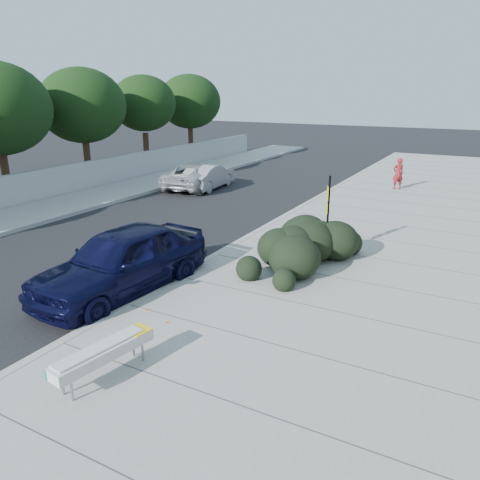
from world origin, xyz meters
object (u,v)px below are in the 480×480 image
object	(u,v)px
wagon_silver	(208,176)
pedestrian	(398,174)
sedan_navy	(122,261)
bench	(104,353)
suv_silver	(197,175)
bike_rack	(307,243)
sign_post	(328,211)

from	to	relation	value
wagon_silver	pedestrian	xyz separation A→B (m)	(8.92, 3.91, 0.29)
pedestrian	sedan_navy	bearing A→B (deg)	39.54
bench	wagon_silver	xyz separation A→B (m)	(-7.67, 15.52, 0.03)
suv_silver	pedestrian	bearing A→B (deg)	-164.74
sedan_navy	pedestrian	bearing A→B (deg)	82.32
wagon_silver	suv_silver	distance (m)	0.64
suv_silver	pedestrian	xyz separation A→B (m)	(9.55, 4.02, 0.27)
bike_rack	wagon_silver	xyz separation A→B (m)	(-8.64, 8.22, -0.04)
sedan_navy	bike_rack	bearing A→B (deg)	55.10
sign_post	suv_silver	distance (m)	12.24
sedan_navy	suv_silver	xyz separation A→B (m)	(-5.83, 12.19, -0.19)
bike_rack	wagon_silver	distance (m)	11.93
sedan_navy	wagon_silver	size ratio (longest dim) A/B	1.27
bike_rack	wagon_silver	bearing A→B (deg)	119.45
sign_post	sedan_navy	bearing A→B (deg)	-152.90
bench	bike_rack	xyz separation A→B (m)	(0.98, 7.30, 0.07)
sign_post	sedan_navy	distance (m)	6.11
bike_rack	sign_post	xyz separation A→B (m)	(0.38, 0.63, 0.87)
wagon_silver	sign_post	bearing A→B (deg)	133.96
sign_post	sedan_navy	world-z (taller)	sign_post
bike_rack	suv_silver	size ratio (longest dim) A/B	0.19
wagon_silver	suv_silver	xyz separation A→B (m)	(-0.63, -0.11, 0.02)
bench	sign_post	bearing A→B (deg)	89.21
bench	bike_rack	bearing A→B (deg)	91.27
bench	suv_silver	size ratio (longest dim) A/B	0.42
bench	suv_silver	bearing A→B (deg)	127.19
wagon_silver	suv_silver	size ratio (longest dim) A/B	0.82
sedan_navy	suv_silver	size ratio (longest dim) A/B	1.04
bike_rack	sedan_navy	bearing A→B (deg)	-147.14
suv_silver	pedestrian	size ratio (longest dim) A/B	3.05
sign_post	pedestrian	distance (m)	11.52
sign_post	bench	bearing A→B (deg)	-123.54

